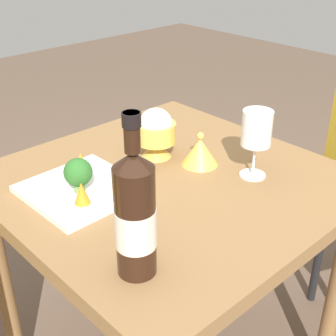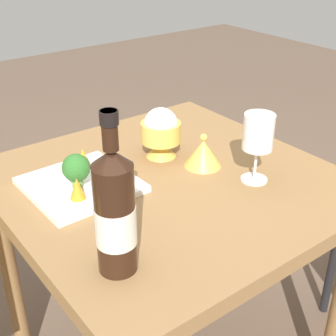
# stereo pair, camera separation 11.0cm
# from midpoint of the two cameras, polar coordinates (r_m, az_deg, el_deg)

# --- Properties ---
(dining_table) EXTENTS (0.81, 0.81, 0.72)m
(dining_table) POSITION_cam_midpoint_polar(r_m,az_deg,el_deg) (1.26, -2.51, -5.02)
(dining_table) COLOR olive
(dining_table) RESTS_ON ground_plane
(wine_bottle) EXTENTS (0.08, 0.08, 0.32)m
(wine_bottle) POSITION_cam_midpoint_polar(r_m,az_deg,el_deg) (0.85, -7.71, -5.72)
(wine_bottle) COLOR black
(wine_bottle) RESTS_ON dining_table
(wine_glass) EXTENTS (0.08, 0.08, 0.18)m
(wine_glass) POSITION_cam_midpoint_polar(r_m,az_deg,el_deg) (1.18, 8.01, 4.49)
(wine_glass) COLOR white
(wine_glass) RESTS_ON dining_table
(rice_bowl) EXTENTS (0.11, 0.11, 0.14)m
(rice_bowl) POSITION_cam_midpoint_polar(r_m,az_deg,el_deg) (1.30, -3.91, 4.29)
(rice_bowl) COLOR gold
(rice_bowl) RESTS_ON dining_table
(rice_bowl_lid) EXTENTS (0.10, 0.10, 0.09)m
(rice_bowl_lid) POSITION_cam_midpoint_polar(r_m,az_deg,el_deg) (1.27, 1.47, 1.93)
(rice_bowl_lid) COLOR gold
(rice_bowl_lid) RESTS_ON dining_table
(serving_plate) EXTENTS (0.26, 0.26, 0.02)m
(serving_plate) POSITION_cam_midpoint_polar(r_m,az_deg,el_deg) (1.18, -13.00, -2.59)
(serving_plate) COLOR white
(serving_plate) RESTS_ON dining_table
(broccoli_floret) EXTENTS (0.07, 0.07, 0.09)m
(broccoli_floret) POSITION_cam_midpoint_polar(r_m,az_deg,el_deg) (1.13, -13.52, -0.67)
(broccoli_floret) COLOR #729E4C
(broccoli_floret) RESTS_ON serving_plate
(carrot_garnish_left) EXTENTS (0.04, 0.04, 0.05)m
(carrot_garnish_left) POSITION_cam_midpoint_polar(r_m,az_deg,el_deg) (1.10, -13.19, -3.04)
(carrot_garnish_left) COLOR orange
(carrot_garnish_left) RESTS_ON serving_plate
(carrot_garnish_right) EXTENTS (0.04, 0.04, 0.05)m
(carrot_garnish_right) POSITION_cam_midpoint_polar(r_m,az_deg,el_deg) (1.23, -12.97, 0.64)
(carrot_garnish_right) COLOR orange
(carrot_garnish_right) RESTS_ON serving_plate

